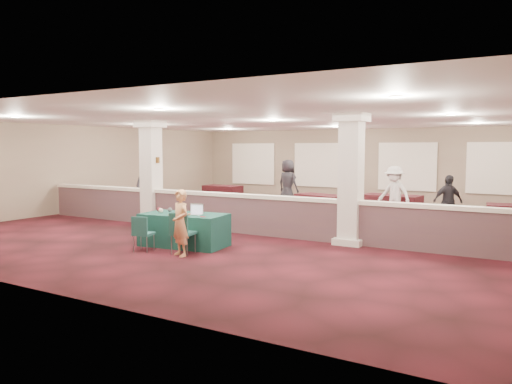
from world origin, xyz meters
The scene contains 31 objects.
ground centered at (0.00, 0.00, 0.00)m, with size 16.00×16.00×0.00m, color #45111A.
wall_back centered at (0.00, 8.00, 1.60)m, with size 16.00×0.04×3.20m, color #826C5A.
wall_front centered at (0.00, -8.00, 1.60)m, with size 16.00×0.04×3.20m, color #826C5A.
wall_left centered at (-8.00, 0.00, 1.60)m, with size 0.04×16.00×3.20m, color #826C5A.
ceiling centered at (0.00, 0.00, 3.20)m, with size 16.00×16.00×0.02m, color white.
partition_wall centered at (0.00, -1.50, 0.57)m, with size 15.60×0.28×1.10m.
column_left centered at (-3.50, -1.50, 1.64)m, with size 0.72×0.72×3.20m.
column_right centered at (3.00, -1.50, 1.64)m, with size 0.72×0.72×3.20m.
sconce_left centered at (-3.78, -1.50, 2.00)m, with size 0.12×0.12×0.18m.
sconce_right centered at (-3.22, -1.50, 2.00)m, with size 0.12×0.12×0.18m.
near_table centered at (-0.38, -3.77, 0.39)m, with size 2.04×1.02×0.79m, color #0F3A2D.
conf_chair_main centered at (0.19, -4.57, 0.56)m, with size 0.55×0.55×0.94m.
conf_chair_side centered at (-0.76, -4.81, 0.48)m, with size 0.50×0.50×0.82m.
woman centered at (0.28, -4.71, 0.73)m, with size 0.53×0.35×1.46m, color #FCB16D.
far_table_front_left centered at (-6.50, 0.30, 0.34)m, with size 1.67×0.83×0.68m, color black.
far_table_front_center centered at (-0.98, 0.30, 0.36)m, with size 1.78×0.89×0.72m, color black.
far_table_back_left centered at (-5.52, 5.33, 0.35)m, with size 1.71×0.85×0.69m, color black.
far_table_back_center centered at (0.19, 3.20, 0.36)m, with size 1.78×0.89×0.72m, color black.
far_table_back_right centered at (2.53, 3.86, 0.39)m, with size 1.90×0.95×0.77m, color black.
attendee_a centered at (-6.07, 0.97, 0.86)m, with size 0.83×0.46×1.73m, color black.
attendee_b centered at (2.84, 3.00, 0.89)m, with size 1.14×0.52×1.79m, color beige.
attendee_c centered at (4.62, 2.25, 0.79)m, with size 0.93×0.44×1.59m, color black.
attendee_d centered at (-1.90, 4.68, 0.96)m, with size 0.94×0.51×1.91m, color black.
laptop_base centered at (-0.05, -3.78, 0.80)m, with size 0.36×0.25×0.02m, color silver.
laptop_screen centered at (-0.06, -3.66, 0.92)m, with size 0.36×0.01×0.24m, color silver.
screen_glow centered at (-0.06, -3.67, 0.91)m, with size 0.32×0.00×0.20m, color silver.
knitting centered at (-0.29, -4.03, 0.80)m, with size 0.43×0.32×0.03m, color #B24E1C.
yarn_cream centered at (-0.95, -3.95, 0.84)m, with size 0.12×0.12×0.12m, color beige.
yarn_red centered at (-1.13, -3.81, 0.84)m, with size 0.11×0.11×0.11m, color #5C1218.
yarn_grey centered at (-0.87, -3.70, 0.84)m, with size 0.11×0.11×0.11m, color #48494D.
scissors centered at (0.35, -3.99, 0.79)m, with size 0.13×0.03×0.01m, color #B21323.
Camera 1 is at (7.22, -13.13, 2.36)m, focal length 35.00 mm.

